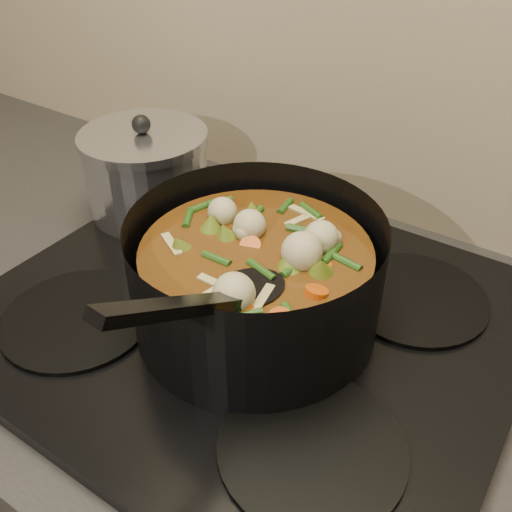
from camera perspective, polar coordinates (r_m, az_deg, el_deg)
The scene contains 3 objects.
stovetop at distance 0.70m, azimuth -0.64°, elevation -5.88°, with size 0.62×0.54×0.03m.
stockpot at distance 0.64m, azimuth -0.00°, elevation -2.34°, with size 0.34×0.41×0.21m.
saucepan at distance 0.87m, azimuth -10.83°, elevation 8.25°, with size 0.19×0.19×0.15m.
Camera 1 is at (0.30, 1.50, 1.40)m, focal length 40.00 mm.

